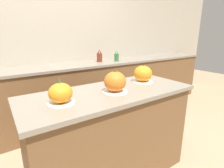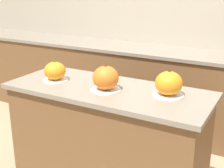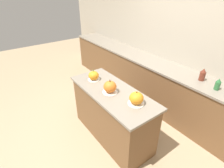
% 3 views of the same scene
% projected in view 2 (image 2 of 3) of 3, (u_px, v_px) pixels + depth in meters
% --- Properties ---
extents(wall_back, '(8.00, 0.06, 2.50)m').
position_uv_depth(wall_back, '(178.00, 18.00, 3.54)').
color(wall_back, '#B2A893').
rests_on(wall_back, ground_plane).
extents(kitchen_island, '(1.54, 0.64, 0.90)m').
position_uv_depth(kitchen_island, '(108.00, 141.00, 2.46)').
color(kitchen_island, brown).
rests_on(kitchen_island, ground_plane).
extents(back_counter, '(6.00, 0.60, 0.94)m').
position_uv_depth(back_counter, '(164.00, 91.00, 3.51)').
color(back_counter, brown).
rests_on(back_counter, ground_plane).
extents(pumpkin_cake_left, '(0.20, 0.20, 0.19)m').
position_uv_depth(pumpkin_cake_left, '(55.00, 71.00, 2.47)').
color(pumpkin_cake_left, white).
rests_on(pumpkin_cake_left, kitchen_island).
extents(pumpkin_cake_center, '(0.22, 0.22, 0.22)m').
position_uv_depth(pumpkin_cake_center, '(106.00, 78.00, 2.24)').
color(pumpkin_cake_center, white).
rests_on(pumpkin_cake_center, kitchen_island).
extents(pumpkin_cake_right, '(0.22, 0.22, 0.20)m').
position_uv_depth(pumpkin_cake_right, '(169.00, 84.00, 2.14)').
color(pumpkin_cake_right, white).
rests_on(pumpkin_cake_right, kitchen_island).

